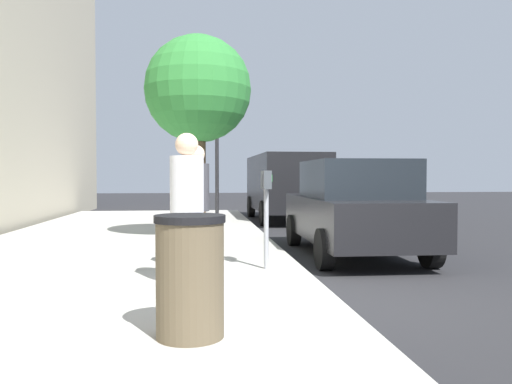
# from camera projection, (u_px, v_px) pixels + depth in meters

# --- Properties ---
(ground_plane) EXTENTS (80.00, 80.00, 0.00)m
(ground_plane) POSITION_uv_depth(u_px,v_px,m) (323.00, 296.00, 6.24)
(ground_plane) COLOR #232326
(ground_plane) RESTS_ON ground
(sidewalk_slab) EXTENTS (28.00, 6.00, 0.15)m
(sidewalk_slab) POSITION_uv_depth(u_px,v_px,m) (71.00, 297.00, 5.90)
(sidewalk_slab) COLOR #A8A59E
(sidewalk_slab) RESTS_ON ground_plane
(parking_meter) EXTENTS (0.36, 0.12, 1.41)m
(parking_meter) POSITION_uv_depth(u_px,v_px,m) (266.00, 198.00, 7.26)
(parking_meter) COLOR gray
(parking_meter) RESTS_ON sidewalk_slab
(pedestrian_at_meter) EXTENTS (0.54, 0.39, 1.77)m
(pedestrian_at_meter) POSITION_uv_depth(u_px,v_px,m) (196.00, 197.00, 7.12)
(pedestrian_at_meter) COLOR #47474C
(pedestrian_at_meter) RESTS_ON sidewalk_slab
(pedestrian_bystander) EXTENTS (0.44, 0.43, 1.85)m
(pedestrian_bystander) POSITION_uv_depth(u_px,v_px,m) (187.00, 195.00, 6.07)
(pedestrian_bystander) COLOR #191E4C
(pedestrian_bystander) RESTS_ON sidewalk_slab
(parked_sedan_near) EXTENTS (4.43, 2.02, 1.77)m
(parked_sedan_near) POSITION_uv_depth(u_px,v_px,m) (354.00, 208.00, 9.44)
(parked_sedan_near) COLOR black
(parked_sedan_near) RESTS_ON ground_plane
(parked_van_far) EXTENTS (5.22, 2.17, 2.18)m
(parked_van_far) POSITION_uv_depth(u_px,v_px,m) (285.00, 183.00, 16.94)
(parked_van_far) COLOR black
(parked_van_far) RESTS_ON ground_plane
(street_tree) EXTENTS (2.26, 2.26, 4.30)m
(street_tree) POSITION_uv_depth(u_px,v_px,m) (198.00, 91.00, 10.72)
(street_tree) COLOR brown
(street_tree) RESTS_ON sidewalk_slab
(traffic_signal) EXTENTS (0.24, 0.44, 3.60)m
(traffic_signal) POSITION_uv_depth(u_px,v_px,m) (220.00, 142.00, 16.33)
(traffic_signal) COLOR black
(traffic_signal) RESTS_ON sidewalk_slab
(trash_bin) EXTENTS (0.59, 0.59, 1.01)m
(trash_bin) POSITION_uv_depth(u_px,v_px,m) (190.00, 276.00, 4.18)
(trash_bin) COLOR brown
(trash_bin) RESTS_ON sidewalk_slab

